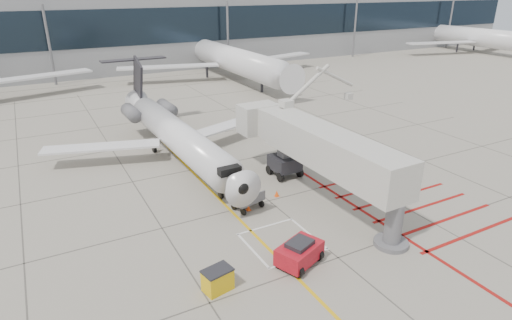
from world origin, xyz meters
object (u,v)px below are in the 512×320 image
regional_jet (185,126)px  pushback_tug (299,252)px  jet_bridge (330,157)px  spill_bin (218,280)px

regional_jet → pushback_tug: bearing=-88.8°
jet_bridge → pushback_tug: bearing=-140.3°
regional_jet → jet_bridge: size_ratio=1.59×
regional_jet → jet_bridge: bearing=-60.8°
pushback_tug → spill_bin: pushback_tug is taller
jet_bridge → pushback_tug: 8.19m
regional_jet → spill_bin: size_ratio=19.75×
jet_bridge → pushback_tug: (-5.81, -5.04, -2.81)m
regional_jet → spill_bin: regional_jet is taller
jet_bridge → spill_bin: (-10.73, -4.93, -2.96)m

